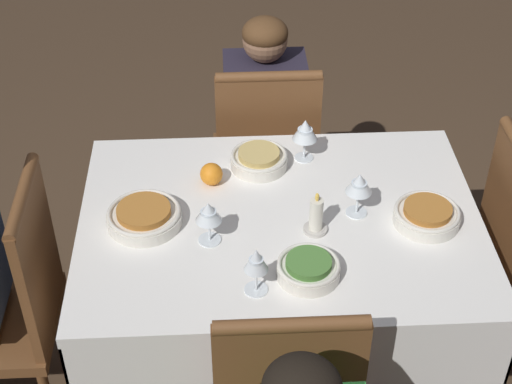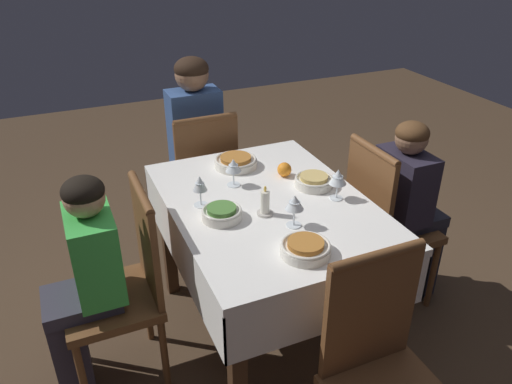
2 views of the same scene
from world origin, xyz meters
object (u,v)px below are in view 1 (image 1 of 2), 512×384
chair_west (11,304)px  dining_table (280,247)px  orange_fruit (211,174)px  candle_centerpiece (316,218)px  bowl_west (144,215)px  bowl_east (427,215)px  bowl_north (259,159)px  wine_glass_west (208,214)px  wine_glass_south (256,262)px  wine_glass_east (359,185)px  bowl_south (308,268)px  chair_north (265,158)px  wine_glass_north (305,131)px  person_child_dark (263,122)px

chair_west → dining_table: bearing=93.6°
orange_fruit → candle_centerpiece: bearing=-38.9°
bowl_west → bowl_east: size_ratio=1.13×
bowl_west → bowl_north: (0.34, 0.26, 0.00)m
wine_glass_west → wine_glass_south: size_ratio=0.94×
bowl_east → wine_glass_east: bearing=165.3°
chair_west → bowl_south: bearing=77.9°
dining_table → wine_glass_east: bearing=3.6°
bowl_north → wine_glass_east: size_ratio=1.27×
chair_north → wine_glass_north: bearing=105.3°
person_child_dark → wine_glass_north: 0.62m
bowl_south → person_child_dark: bearing=93.1°
chair_west → candle_centerpiece: (0.91, -0.01, 0.31)m
person_child_dark → bowl_west: 0.94m
wine_glass_west → bowl_south: bearing=-30.6°
orange_fruit → bowl_west: bearing=-137.9°
dining_table → bowl_west: bearing=179.4°
person_child_dark → wine_glass_south: (-0.08, -1.11, 0.31)m
dining_table → bowl_south: bowl_south is taller
dining_table → wine_glass_north: (0.10, 0.29, 0.22)m
wine_glass_west → bowl_west: bearing=154.8°
wine_glass_north → orange_fruit: size_ratio=2.08×
bowl_south → wine_glass_south: 0.17m
chair_west → wine_glass_south: bearing=72.3°
chair_north → wine_glass_north: 0.52m
candle_centerpiece → orange_fruit: candle_centerpiece is taller
chair_north → wine_glass_west: bearing=74.7°
chair_west → bowl_south: chair_west is taller
person_child_dark → candle_centerpiece: 0.92m
bowl_north → orange_fruit: orange_fruit is taller
bowl_west → orange_fruit: orange_fruit is taller
person_child_dark → dining_table: bearing=90.2°
bowl_south → bowl_west: bearing=151.6°
wine_glass_south → orange_fruit: 0.48m
bowl_north → orange_fruit: bearing=-151.7°
dining_table → candle_centerpiece: bearing=-31.3°
wine_glass_west → orange_fruit: bearing=88.3°
chair_west → bowl_north: bearing=112.1°
bowl_east → orange_fruit: 0.65m
bowl_north → wine_glass_south: wine_glass_south is taller
wine_glass_north → wine_glass_south: (-0.18, -0.58, -0.00)m
dining_table → wine_glass_north: bearing=71.7°
bowl_south → bowl_east: 0.41m
chair_north → wine_glass_west: 0.85m
candle_centerpiece → bowl_west: bearing=172.8°
wine_glass_west → wine_glass_east: bearing=12.8°
person_child_dark → bowl_west: size_ratio=4.83×
chair_north → wine_glass_east: (0.23, -0.64, 0.36)m
wine_glass_east → orange_fruit: 0.46m
chair_west → bowl_west: (0.42, 0.06, 0.29)m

